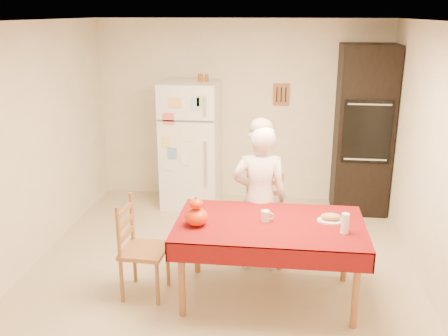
% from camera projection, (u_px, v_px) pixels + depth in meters
% --- Properties ---
extents(floor, '(4.50, 4.50, 0.00)m').
position_uv_depth(floor, '(221.00, 271.00, 5.19)').
color(floor, '#C1AC8B').
rests_on(floor, ground).
extents(room_shell, '(4.02, 4.52, 2.51)m').
position_uv_depth(room_shell, '(221.00, 118.00, 4.70)').
color(room_shell, '#EFE0C9').
rests_on(room_shell, ground).
extents(refrigerator, '(0.75, 0.74, 1.70)m').
position_uv_depth(refrigerator, '(191.00, 145.00, 6.78)').
color(refrigerator, white).
rests_on(refrigerator, floor).
extents(oven_cabinet, '(0.70, 0.62, 2.20)m').
position_uv_depth(oven_cabinet, '(363.00, 130.00, 6.50)').
color(oven_cabinet, black).
rests_on(oven_cabinet, floor).
extents(dining_table, '(1.70, 1.00, 0.76)m').
position_uv_depth(dining_table, '(270.00, 230.00, 4.51)').
color(dining_table, brown).
rests_on(dining_table, floor).
extents(chair_far, '(0.43, 0.42, 0.95)m').
position_uv_depth(chair_far, '(264.00, 215.00, 5.32)').
color(chair_far, brown).
rests_on(chair_far, floor).
extents(chair_left, '(0.42, 0.44, 0.95)m').
position_uv_depth(chair_left, '(137.00, 244.00, 4.64)').
color(chair_left, brown).
rests_on(chair_left, floor).
extents(seated_woman, '(0.59, 0.41, 1.54)m').
position_uv_depth(seated_woman, '(260.00, 199.00, 5.04)').
color(seated_woman, silver).
rests_on(seated_woman, floor).
extents(coffee_mug, '(0.08, 0.08, 0.10)m').
position_uv_depth(coffee_mug, '(265.00, 216.00, 4.51)').
color(coffee_mug, silver).
rests_on(coffee_mug, dining_table).
extents(pumpkin_lower, '(0.21, 0.21, 0.16)m').
position_uv_depth(pumpkin_lower, '(196.00, 217.00, 4.42)').
color(pumpkin_lower, '#E24A05').
rests_on(pumpkin_lower, dining_table).
extents(pumpkin_upper, '(0.12, 0.12, 0.09)m').
position_uv_depth(pumpkin_upper, '(196.00, 204.00, 4.38)').
color(pumpkin_upper, '#E43F05').
rests_on(pumpkin_upper, pumpkin_lower).
extents(wine_glass, '(0.07, 0.07, 0.18)m').
position_uv_depth(wine_glass, '(345.00, 223.00, 4.27)').
color(wine_glass, white).
rests_on(wine_glass, dining_table).
extents(bread_plate, '(0.24, 0.24, 0.02)m').
position_uv_depth(bread_plate, '(331.00, 221.00, 4.51)').
color(bread_plate, white).
rests_on(bread_plate, dining_table).
extents(bread_loaf, '(0.18, 0.10, 0.06)m').
position_uv_depth(bread_loaf, '(331.00, 217.00, 4.50)').
color(bread_loaf, '#A87A53').
rests_on(bread_loaf, bread_plate).
extents(spice_jar_left, '(0.05, 0.05, 0.10)m').
position_uv_depth(spice_jar_left, '(200.00, 78.00, 6.55)').
color(spice_jar_left, brown).
rests_on(spice_jar_left, refrigerator).
extents(spice_jar_mid, '(0.05, 0.05, 0.10)m').
position_uv_depth(spice_jar_mid, '(202.00, 78.00, 6.55)').
color(spice_jar_mid, brown).
rests_on(spice_jar_mid, refrigerator).
extents(spice_jar_right, '(0.05, 0.05, 0.10)m').
position_uv_depth(spice_jar_right, '(207.00, 78.00, 6.54)').
color(spice_jar_right, brown).
rests_on(spice_jar_right, refrigerator).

